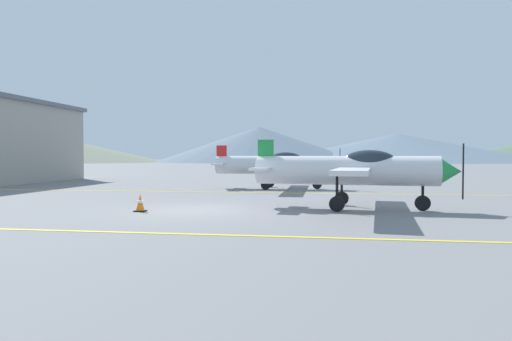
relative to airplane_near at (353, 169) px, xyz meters
name	(u,v)px	position (x,y,z in m)	size (l,w,h in m)	color
ground_plane	(195,210)	(-5.43, -1.38, -1.41)	(400.00, 400.00, 0.00)	slate
apron_line_near	(140,233)	(-5.43, -6.06, -1.40)	(80.00, 0.16, 0.01)	yellow
apron_line_far	(238,193)	(-5.43, 6.38, -1.40)	(80.00, 0.16, 0.01)	yellow
airplane_near	(353,169)	(0.00, 0.00, 0.00)	(7.28, 8.35, 2.50)	silver
airplane_mid	(276,164)	(-3.81, 9.58, 0.00)	(7.19, 8.30, 2.50)	silver
traffic_cone_front	(140,203)	(-7.17, -1.95, -1.12)	(0.36, 0.36, 0.59)	black
hill_left	(57,150)	(-80.83, 109.76, 2.31)	(63.80, 63.80, 7.43)	slate
hill_centerleft	(260,144)	(-21.60, 124.77, 4.08)	(64.51, 64.51, 10.96)	slate
hill_centerright	(397,148)	(21.86, 138.62, 3.15)	(88.87, 88.87, 9.12)	slate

